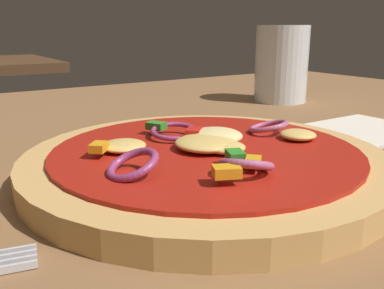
# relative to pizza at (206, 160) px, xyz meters

# --- Properties ---
(dining_table) EXTENTS (1.30, 1.08, 0.03)m
(dining_table) POSITION_rel_pizza_xyz_m (0.05, 0.01, -0.03)
(dining_table) COLOR brown
(dining_table) RESTS_ON ground
(pizza) EXTENTS (0.29, 0.29, 0.04)m
(pizza) POSITION_rel_pizza_xyz_m (0.00, 0.00, 0.00)
(pizza) COLOR tan
(pizza) RESTS_ON dining_table
(beer_glass) EXTENTS (0.08, 0.08, 0.12)m
(beer_glass) POSITION_rel_pizza_xyz_m (0.30, 0.22, 0.04)
(beer_glass) COLOR silver
(beer_glass) RESTS_ON dining_table
(napkin) EXTENTS (0.15, 0.11, 0.00)m
(napkin) POSITION_rel_pizza_xyz_m (0.23, 0.02, -0.01)
(napkin) COLOR silver
(napkin) RESTS_ON dining_table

